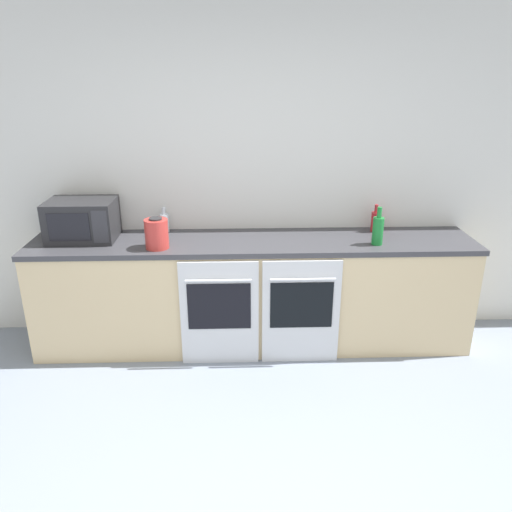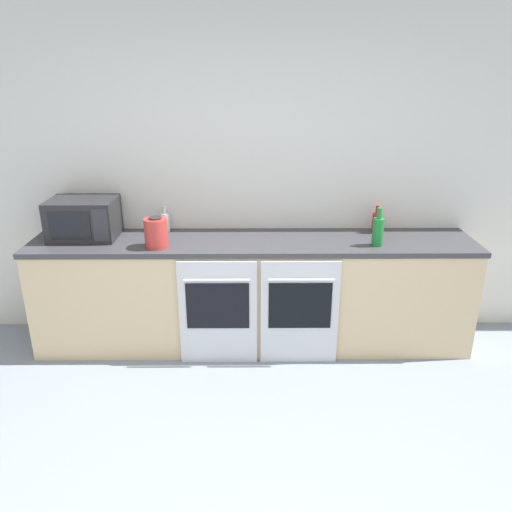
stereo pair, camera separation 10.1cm
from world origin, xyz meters
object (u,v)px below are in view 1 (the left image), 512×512
object	(u,v)px
oven_right	(301,311)
oven_left	(219,313)
bottle_red	(375,221)
kettle	(157,234)
microwave	(82,220)
bottle_green	(378,230)
bottle_clear	(164,222)

from	to	relation	value
oven_right	oven_left	bearing A→B (deg)	180.00
bottle_red	kettle	bearing A→B (deg)	-168.84
oven_left	oven_right	bearing A→B (deg)	0.00
microwave	kettle	xyz separation A→B (m)	(0.59, -0.22, -0.04)
bottle_green	kettle	world-z (taller)	bottle_green
oven_right	kettle	world-z (taller)	kettle
kettle	microwave	bearing A→B (deg)	159.40
bottle_clear	bottle_red	bearing A→B (deg)	-1.79
oven_left	bottle_clear	world-z (taller)	bottle_clear
bottle_green	kettle	xyz separation A→B (m)	(-1.63, -0.02, -0.00)
microwave	bottle_clear	world-z (taller)	microwave
oven_left	oven_right	distance (m)	0.61
bottle_clear	kettle	world-z (taller)	kettle
bottle_red	kettle	world-z (taller)	kettle
oven_left	microwave	distance (m)	1.27
microwave	bottle_green	bearing A→B (deg)	-5.11
oven_right	bottle_clear	distance (m)	1.30
oven_left	bottle_clear	size ratio (longest dim) A/B	4.10
oven_left	bottle_green	world-z (taller)	bottle_green
oven_left	oven_right	size ratio (longest dim) A/B	1.00
bottle_green	microwave	bearing A→B (deg)	174.89
bottle_red	kettle	size ratio (longest dim) A/B	0.98
microwave	bottle_red	distance (m)	2.29
bottle_red	microwave	bearing A→B (deg)	-177.24
microwave	bottle_clear	distance (m)	0.62
oven_right	bottle_red	distance (m)	0.97
oven_left	microwave	size ratio (longest dim) A/B	1.65
oven_left	bottle_clear	bearing A→B (deg)	129.40
oven_left	bottle_clear	distance (m)	0.88
bottle_clear	bottle_red	distance (m)	1.69
microwave	bottle_red	world-z (taller)	microwave
microwave	bottle_red	size ratio (longest dim) A/B	2.25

